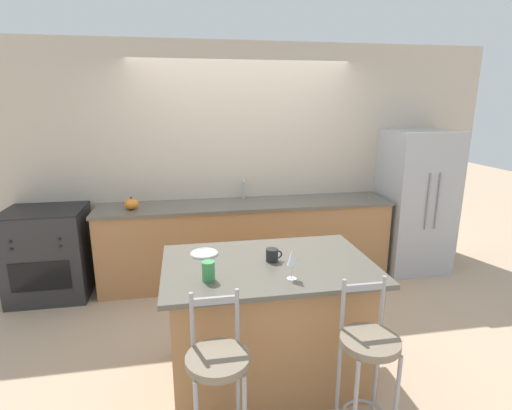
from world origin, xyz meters
TOP-DOWN VIEW (x-y plane):
  - ground_plane at (0.00, 0.00)m, footprint 18.00×18.00m
  - wall_back at (0.00, 0.67)m, footprint 6.00×0.07m
  - back_counter at (0.00, 0.36)m, footprint 3.32×0.65m
  - sink_faucet at (0.00, 0.56)m, footprint 0.02×0.13m
  - kitchen_island at (-0.12, -1.39)m, footprint 1.50×0.99m
  - refrigerator at (2.08, 0.31)m, footprint 0.77×0.70m
  - oven_range at (-2.14, 0.32)m, footprint 0.79×0.68m
  - bar_stool_near at (-0.55, -2.14)m, footprint 0.34×0.34m
  - bar_stool_far at (0.32, -2.13)m, footprint 0.34×0.34m
  - dinner_plate at (-0.56, -1.14)m, footprint 0.21×0.21m
  - wine_glass at (-0.02, -1.68)m, footprint 0.07×0.07m
  - coffee_mug at (-0.08, -1.36)m, footprint 0.12×0.09m
  - tumbler_cup at (-0.56, -1.60)m, footprint 0.08×0.08m
  - pumpkin_decoration at (-1.25, 0.29)m, footprint 0.15×0.15m

SIDE VIEW (x-z plane):
  - ground_plane at x=0.00m, z-range 0.00..0.00m
  - back_counter at x=0.00m, z-range 0.00..0.93m
  - kitchen_island at x=-0.12m, z-range 0.00..0.93m
  - oven_range at x=-2.14m, z-range 0.00..0.96m
  - bar_stool_near at x=-0.55m, z-range 0.07..1.13m
  - bar_stool_far at x=0.32m, z-range 0.07..1.13m
  - refrigerator at x=2.08m, z-range 0.00..1.72m
  - dinner_plate at x=-0.56m, z-range 0.93..0.95m
  - coffee_mug at x=-0.08m, z-range 0.93..1.02m
  - pumpkin_decoration at x=-1.25m, z-range 0.92..1.06m
  - tumbler_cup at x=-0.56m, z-range 0.93..1.06m
  - sink_faucet at x=0.00m, z-range 0.96..1.18m
  - wine_glass at x=-0.02m, z-range 0.97..1.18m
  - wall_back at x=0.00m, z-range 0.00..2.70m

